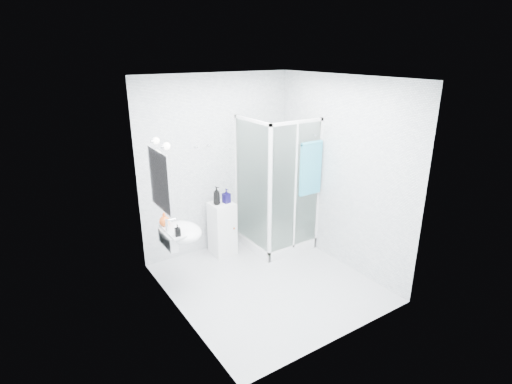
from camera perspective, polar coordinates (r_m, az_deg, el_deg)
room at (r=4.82m, az=1.79°, el=0.39°), size 2.40×2.60×2.60m
shower_enclosure at (r=6.07m, az=2.74°, el=-4.05°), size 0.90×0.95×2.00m
wall_basin at (r=4.94m, az=-10.80°, el=-5.77°), size 0.46×0.56×0.35m
mirror at (r=4.62m, az=-13.62°, el=1.60°), size 0.02×0.60×0.70m
vanity_lights at (r=4.53m, az=-13.46°, el=6.77°), size 0.10×0.40×0.08m
wall_hooks at (r=5.65m, az=-7.65°, el=6.53°), size 0.23×0.06×0.03m
storage_cabinet at (r=5.94m, az=-4.84°, el=-5.20°), size 0.33×0.36×0.80m
hand_towel at (r=5.66m, az=7.83°, el=3.56°), size 0.36×0.05×0.77m
shampoo_bottle_a at (r=5.70m, az=-5.65°, el=-0.51°), size 0.13×0.13×0.27m
shampoo_bottle_b at (r=5.76m, az=-4.26°, el=-0.54°), size 0.11×0.11×0.21m
soap_dispenser_orange at (r=4.98m, az=-12.97°, el=-3.81°), size 0.15×0.15×0.17m
soap_dispenser_black at (r=4.69m, az=-11.15°, el=-5.39°), size 0.07×0.08×0.14m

